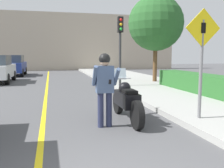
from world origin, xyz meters
The scene contains 10 objects.
sidewalk_curb centered at (4.80, 4.00, 0.08)m, with size 4.40×44.00×0.16m.
road_center_line centered at (-0.60, 6.00, 0.00)m, with size 0.12×36.00×0.01m.
building_backdrop centered at (0.00, 26.00, 3.13)m, with size 28.00×1.20×6.26m.
motorcycle centered at (1.50, 3.51, 0.52)m, with size 0.62×2.33×1.32m.
person_biker centered at (0.83, 3.05, 1.06)m, with size 0.59×0.47×1.73m.
crossing_sign centered at (3.12, 2.73, 1.73)m, with size 0.91×0.08×2.61m.
traffic_light centered at (2.99, 9.42, 2.52)m, with size 0.26×0.30×3.39m.
hedge_row centered at (5.60, 6.54, 0.54)m, with size 0.90×5.88×0.76m.
street_tree centered at (5.53, 10.97, 3.48)m, with size 3.15×3.15×4.91m.
parked_car_blue centered at (-3.38, 19.10, 0.86)m, with size 1.88×4.20×1.68m.
Camera 1 is at (-0.37, -2.56, 1.69)m, focal length 40.00 mm.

